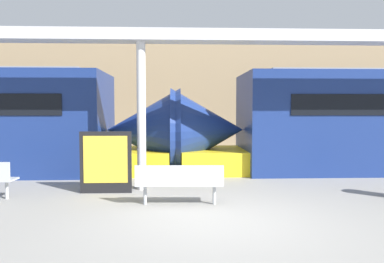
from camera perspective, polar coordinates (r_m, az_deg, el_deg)
The scene contains 6 objects.
ground_plane at distance 6.79m, azimuth 3.49°, elevation -13.33°, with size 60.00×60.00×0.00m, color gray.
station_wall at distance 17.43m, azimuth -0.13°, elevation 5.11°, with size 56.00×0.20×5.00m, color #9E8460.
bench_near at distance 7.67m, azimuth -1.92°, elevation -7.54°, with size 1.80×0.51×0.84m.
poster_board at distance 8.97m, azimuth -13.00°, elevation -4.56°, with size 1.19×0.07×1.45m.
support_column_near at distance 9.16m, azimuth -7.72°, elevation 2.31°, with size 0.22×0.22×3.58m, color silver.
canopy_beam at distance 9.33m, azimuth -7.82°, elevation 14.25°, with size 28.00×0.60×0.28m, color #B7B7BC.
Camera 1 is at (-0.66, -6.47, 1.94)m, focal length 35.00 mm.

